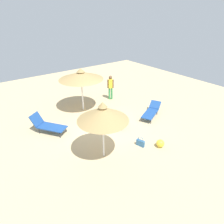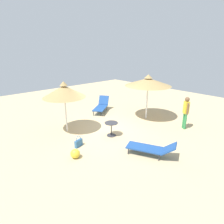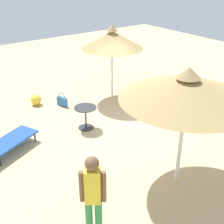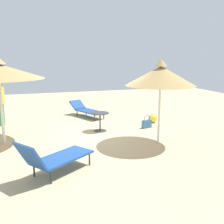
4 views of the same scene
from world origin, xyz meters
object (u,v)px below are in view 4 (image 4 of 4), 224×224
object	(u,v)px
parasol_umbrella_center	(161,76)
lounge_chair_back	(87,110)
side_table_round	(100,118)
lounge_chair_near_left	(54,157)
handbag	(147,123)
beach_ball	(153,118)
person_standing_far_left	(0,100)

from	to	relation	value
parasol_umbrella_center	lounge_chair_back	distance (m)	4.98
parasol_umbrella_center	side_table_round	world-z (taller)	parasol_umbrella_center
parasol_umbrella_center	side_table_round	size ratio (longest dim) A/B	3.81
lounge_chair_near_left	lounge_chair_back	bearing A→B (deg)	70.01
lounge_chair_back	handbag	bearing A→B (deg)	-56.05
beach_ball	lounge_chair_near_left	bearing A→B (deg)	-139.73
parasol_umbrella_center	lounge_chair_near_left	bearing A→B (deg)	-159.50
side_table_round	lounge_chair_back	bearing A→B (deg)	88.74
lounge_chair_near_left	side_table_round	world-z (taller)	lounge_chair_near_left
parasol_umbrella_center	handbag	xyz separation A→B (m)	(0.47, 1.82, -1.97)
lounge_chair_back	handbag	world-z (taller)	lounge_chair_back
handbag	beach_ball	xyz separation A→B (m)	(0.62, 0.70, 0.01)
person_standing_far_left	beach_ball	bearing A→B (deg)	-13.91
side_table_round	person_standing_far_left	bearing A→B (deg)	150.21
lounge_chair_back	handbag	xyz separation A→B (m)	(1.78, -2.64, -0.16)
parasol_umbrella_center	beach_ball	size ratio (longest dim) A/B	6.99
parasol_umbrella_center	lounge_chair_near_left	size ratio (longest dim) A/B	1.38
lounge_chair_near_left	beach_ball	world-z (taller)	lounge_chair_near_left
beach_ball	parasol_umbrella_center	bearing A→B (deg)	-113.22
person_standing_far_left	beach_ball	world-z (taller)	person_standing_far_left
lounge_chair_near_left	lounge_chair_back	size ratio (longest dim) A/B	0.94
lounge_chair_back	beach_ball	world-z (taller)	lounge_chair_back
beach_ball	person_standing_far_left	bearing A→B (deg)	166.09
lounge_chair_back	person_standing_far_left	distance (m)	3.68
parasol_umbrella_center	lounge_chair_back	bearing A→B (deg)	106.38
person_standing_far_left	side_table_round	bearing A→B (deg)	-29.79
handbag	beach_ball	size ratio (longest dim) A/B	1.35
person_standing_far_left	lounge_chair_back	bearing A→B (deg)	7.20
side_table_round	handbag	bearing A→B (deg)	-5.10
side_table_round	beach_ball	distance (m)	2.52
lounge_chair_near_left	lounge_chair_back	xyz separation A→B (m)	(2.08, 5.72, -0.10)
parasol_umbrella_center	lounge_chair_near_left	world-z (taller)	parasol_umbrella_center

